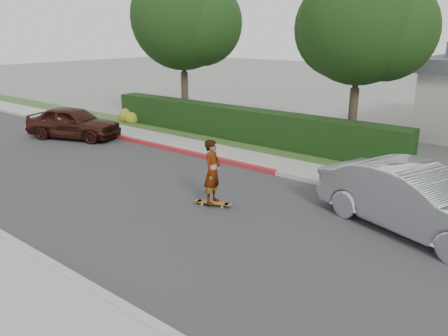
{
  "coord_description": "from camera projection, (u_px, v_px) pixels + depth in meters",
  "views": [
    {
      "loc": [
        8.5,
        -8.08,
        4.67
      ],
      "look_at": [
        1.11,
        1.09,
        1.0
      ],
      "focal_mm": 35.0,
      "sensor_mm": 36.0,
      "label": 1
    }
  ],
  "objects": [
    {
      "name": "curb_far",
      "position": [
        253.0,
        167.0,
        15.51
      ],
      "size": [
        60.0,
        0.2,
        0.15
      ],
      "primitive_type": "cube",
      "color": "#9E9E99",
      "rests_on": "ground"
    },
    {
      "name": "car_maroon",
      "position": [
        73.0,
        123.0,
        19.91
      ],
      "size": [
        4.64,
        3.19,
        1.47
      ],
      "primitive_type": "imported",
      "rotation": [
        0.0,
        0.0,
        1.95
      ],
      "color": "#361711",
      "rests_on": "ground"
    },
    {
      "name": "sidewalk_far",
      "position": [
        267.0,
        162.0,
        16.18
      ],
      "size": [
        60.0,
        1.6,
        0.12
      ],
      "primitive_type": "cube",
      "color": "gray",
      "rests_on": "ground"
    },
    {
      "name": "flowering_shrub",
      "position": [
        129.0,
        117.0,
        23.39
      ],
      "size": [
        1.4,
        1.0,
        0.9
      ],
      "color": "#2D4C19",
      "rests_on": "ground"
    },
    {
      "name": "curb_red_section",
      "position": [
        156.0,
        146.0,
        18.5
      ],
      "size": [
        12.0,
        0.21,
        0.15
      ],
      "primitive_type": "cube",
      "color": "maroon",
      "rests_on": "ground"
    },
    {
      "name": "skateboard",
      "position": [
        213.0,
        203.0,
        12.23
      ],
      "size": [
        1.12,
        0.61,
        0.1
      ],
      "rotation": [
        0.0,
        0.0,
        0.37
      ],
      "color": "gold",
      "rests_on": "ground"
    },
    {
      "name": "planting_strip",
      "position": [
        289.0,
        154.0,
        17.37
      ],
      "size": [
        60.0,
        1.6,
        0.1
      ],
      "primitive_type": "cube",
      "color": "#2D4C1E",
      "rests_on": "ground"
    },
    {
      "name": "skateboarder",
      "position": [
        213.0,
        172.0,
        11.96
      ],
      "size": [
        0.58,
        0.74,
        1.8
      ],
      "primitive_type": "imported",
      "rotation": [
        0.0,
        0.0,
        1.83
      ],
      "color": "white",
      "rests_on": "skateboard"
    },
    {
      "name": "car_silver",
      "position": [
        416.0,
        200.0,
        10.47
      ],
      "size": [
        5.26,
        3.16,
        1.64
      ],
      "primitive_type": "imported",
      "rotation": [
        0.0,
        0.0,
        1.26
      ],
      "color": "#BABDC2",
      "rests_on": "ground"
    },
    {
      "name": "tree_center",
      "position": [
        362.0,
        26.0,
        16.96
      ],
      "size": [
        5.66,
        4.84,
        7.44
      ],
      "color": "#33261C",
      "rests_on": "ground"
    },
    {
      "name": "road",
      "position": [
        170.0,
        203.0,
        12.48
      ],
      "size": [
        60.0,
        8.0,
        0.01
      ],
      "primitive_type": "cube",
      "color": "#2D2D30",
      "rests_on": "ground"
    },
    {
      "name": "hedge",
      "position": [
        238.0,
        124.0,
        19.41
      ],
      "size": [
        15.0,
        1.0,
        1.5
      ],
      "primitive_type": "cube",
      "color": "black",
      "rests_on": "ground"
    },
    {
      "name": "ground",
      "position": [
        170.0,
        203.0,
        12.48
      ],
      "size": [
        120.0,
        120.0,
        0.0
      ],
      "primitive_type": "plane",
      "color": "slate",
      "rests_on": "ground"
    },
    {
      "name": "tree_left",
      "position": [
        185.0,
        20.0,
        21.88
      ],
      "size": [
        5.99,
        5.21,
        8.0
      ],
      "color": "#33261C",
      "rests_on": "ground"
    },
    {
      "name": "curb_near",
      "position": [
        33.0,
        255.0,
        9.41
      ],
      "size": [
        60.0,
        0.2,
        0.15
      ],
      "primitive_type": "cube",
      "color": "#9E9E99",
      "rests_on": "ground"
    }
  ]
}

